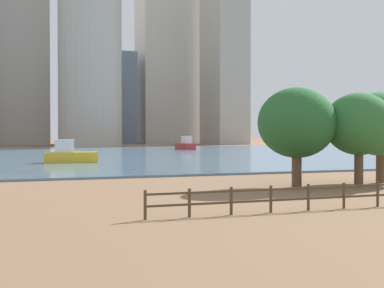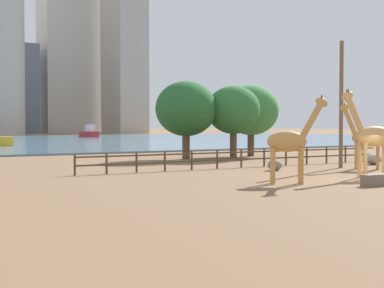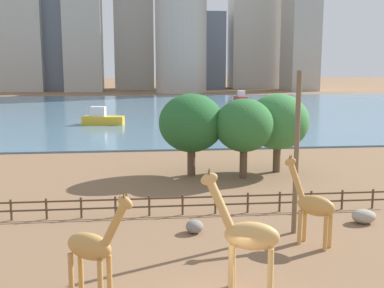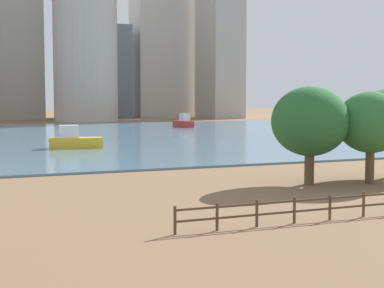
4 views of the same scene
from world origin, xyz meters
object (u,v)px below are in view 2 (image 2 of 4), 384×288
giraffe_companion (365,138)px  tree_center_broad (233,110)px  giraffe_young (372,136)px  boulder_by_pole (373,159)px  tree_right_tall (251,110)px  feeding_trough (377,180)px  boulder_near_fence (275,165)px  tree_left_large (186,109)px  giraffe_tall (291,141)px  boat_tug (89,133)px  utility_pole (341,105)px

giraffe_companion → tree_center_broad: tree_center_broad is taller
giraffe_young → boulder_by_pole: bearing=-121.6°
tree_right_tall → feeding_trough: bearing=-113.2°
boulder_near_fence → feeding_trough: bearing=-99.8°
tree_left_large → tree_right_tall: (7.52, 0.50, -0.04)m
giraffe_tall → tree_center_broad: bearing=95.6°
giraffe_companion → boat_tug: size_ratio=0.77×
giraffe_companion → tree_right_tall: tree_right_tall is taller
giraffe_young → boat_tug: size_ratio=0.85×
boulder_by_pole → tree_left_large: 16.53m
giraffe_companion → tree_center_broad: 15.19m
giraffe_companion → boulder_near_fence: (-5.87, 2.45, -1.81)m
feeding_trough → giraffe_young: bearing=45.1°
tree_left_large → tree_center_broad: bearing=-17.7°
giraffe_young → utility_pole: 8.04m
tree_center_broad → boulder_near_fence: bearing=-113.5°
boulder_by_pole → boat_tug: bearing=83.0°
giraffe_young → tree_left_large: size_ratio=0.75×
feeding_trough → boat_tug: size_ratio=0.30×
tree_right_tall → utility_pole: bearing=-102.3°
giraffe_tall → tree_left_large: 22.12m
utility_pole → tree_left_large: utility_pole is taller
boulder_by_pole → tree_left_large: (-8.90, 13.34, 4.02)m
boulder_by_pole → feeding_trough: (-11.96, -10.87, -0.12)m
feeding_trough → utility_pole: bearing=53.0°
utility_pole → tree_right_tall: (3.27, 14.98, -0.11)m
giraffe_young → tree_center_broad: tree_center_broad is taller
giraffe_companion → tree_left_large: (-4.59, 16.36, 2.26)m
feeding_trough → boat_tug: boat_tug is taller
giraffe_companion → boat_tug: 91.43m
tree_right_tall → tree_left_large: bearing=-176.2°
tree_right_tall → boulder_by_pole: bearing=-84.3°
utility_pole → boulder_near_fence: bearing=174.1°
boulder_by_pole → tree_right_tall: bearing=95.7°
utility_pole → feeding_trough: 12.87m
utility_pole → boat_tug: size_ratio=1.48×
boulder_by_pole → tree_center_broad: (-4.72, 12.00, 3.94)m
boat_tug → feeding_trough: bearing=166.2°
utility_pole → tree_right_tall: size_ratio=1.32×
giraffe_tall → giraffe_companion: bearing=57.1°
giraffe_young → tree_left_large: 21.13m
giraffe_companion → utility_pole: utility_pole is taller
giraffe_young → feeding_trough: size_ratio=2.88×
boulder_by_pole → feeding_trough: size_ratio=0.80×
giraffe_tall → giraffe_young: size_ratio=0.90×
tree_left_large → tree_center_broad: (4.18, -1.33, -0.08)m
boulder_by_pole → boulder_near_fence: bearing=-176.8°
giraffe_tall → boat_tug: 98.39m
utility_pole → boulder_by_pole: (4.65, 1.14, -4.09)m
giraffe_tall → boulder_near_fence: 8.90m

